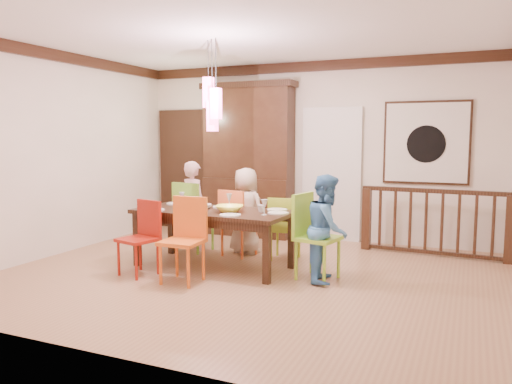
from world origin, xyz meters
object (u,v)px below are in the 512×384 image
at_px(dining_table, 213,217).
at_px(balustrade, 434,221).
at_px(chair_end_right, 318,231).
at_px(person_end_right, 327,228).
at_px(china_hutch, 248,160).
at_px(person_far_left, 194,205).
at_px(chair_far_left, 195,211).
at_px(person_far_mid, 246,211).

bearing_deg(dining_table, balustrade, 37.07).
relative_size(chair_end_right, person_end_right, 0.81).
relative_size(dining_table, china_hutch, 0.80).
distance_m(dining_table, person_far_left, 1.12).
bearing_deg(person_far_left, chair_far_left, 149.63).
height_order(chair_far_left, person_far_left, person_far_left).
distance_m(chair_far_left, person_far_left, 0.14).
distance_m(dining_table, chair_far_left, 1.00).
xyz_separation_m(china_hutch, person_end_right, (1.98, -2.15, -0.67)).
bearing_deg(balustrade, person_end_right, -116.93).
distance_m(person_far_left, person_far_mid, 0.84).
height_order(balustrade, person_end_right, person_end_right).
bearing_deg(chair_far_left, person_far_mid, -161.73).
relative_size(chair_far_left, person_end_right, 0.82).
relative_size(dining_table, balustrade, 1.01).
bearing_deg(person_far_mid, balustrade, -149.84).
height_order(dining_table, person_far_mid, person_far_mid).
height_order(china_hutch, person_far_mid, china_hutch).
bearing_deg(person_end_right, china_hutch, 33.02).
distance_m(chair_far_left, chair_end_right, 2.22).
bearing_deg(person_end_right, dining_table, 79.27).
bearing_deg(china_hutch, person_far_left, -103.36).
relative_size(chair_end_right, china_hutch, 0.39).
relative_size(chair_end_right, person_far_left, 0.77).
distance_m(dining_table, chair_end_right, 1.40).
bearing_deg(chair_end_right, person_far_mid, 68.51).
height_order(dining_table, person_end_right, person_end_right).
height_order(chair_end_right, china_hutch, china_hutch).
height_order(chair_end_right, person_far_mid, person_far_mid).
xyz_separation_m(chair_far_left, person_end_right, (2.22, -0.74, 0.04)).
height_order(person_far_mid, person_end_right, person_end_right).
distance_m(china_hutch, person_far_mid, 1.51).
bearing_deg(person_end_right, balustrade, -40.07).
bearing_deg(balustrade, dining_table, -141.97).
xyz_separation_m(dining_table, chair_far_left, (-0.70, 0.71, -0.07)).
height_order(chair_far_left, person_far_mid, person_far_mid).
relative_size(dining_table, chair_end_right, 2.04).
distance_m(chair_far_left, person_far_mid, 0.78).
relative_size(balustrade, person_far_mid, 1.65).
xyz_separation_m(balustrade, person_far_mid, (-2.52, -0.90, 0.12)).
relative_size(chair_end_right, balustrade, 0.50).
height_order(dining_table, chair_end_right, chair_end_right).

